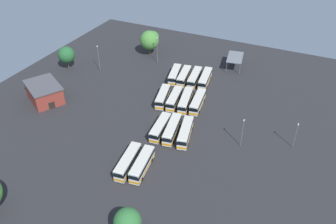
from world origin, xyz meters
The scene contains 24 objects.
ground_plane centered at (0.00, 0.00, 0.00)m, with size 121.03×121.03×0.00m, color #28282B.
bus_row0_slot0 centered at (-20.81, -8.95, 1.84)m, with size 10.47×4.66×3.49m.
bus_row0_slot1 centered at (-21.09, -5.67, 1.84)m, with size 10.74×4.13×3.49m.
bus_row0_slot2 centered at (-21.70, -2.14, 1.84)m, with size 11.12×3.99×3.49m.
bus_row0_slot3 centered at (-22.60, 1.25, 1.84)m, with size 11.33×4.12×3.49m.
bus_row1_slot0 centered at (-6.61, -6.48, 1.84)m, with size 10.57×4.78×3.49m.
bus_row1_slot1 centered at (-7.13, -2.86, 1.84)m, with size 10.68×4.13×3.49m.
bus_row1_slot2 centered at (-7.56, 0.58, 1.84)m, with size 11.38×4.64×3.49m.
bus_row1_slot3 centered at (-8.47, 4.10, 1.84)m, with size 11.02×3.92×3.49m.
bus_row2_slot1 centered at (7.42, -0.37, 1.84)m, with size 10.57×3.58×3.49m.
bus_row2_slot2 centered at (6.79, 2.78, 1.84)m, with size 11.34×4.38×3.49m.
bus_row2_slot3 centered at (6.52, 6.48, 1.84)m, with size 11.21×4.85×3.49m.
bus_row3_slot0 centered at (22.52, -1.40, 1.84)m, with size 11.27×3.95×3.49m.
bus_row3_slot1 centered at (21.92, 2.04, 1.84)m, with size 10.78×3.89×3.49m.
depot_building centered at (7.82, -39.49, 2.75)m, with size 13.66×14.91×5.46m.
maintenance_shelter centered at (-37.68, 6.73, 3.96)m, with size 10.37×6.77×4.18m.
lamp_post_mid_lot centered at (-29.56, -19.86, 5.29)m, with size 0.56×0.28×9.73m.
lamp_post_far_corner centered at (3.29, 20.49, 4.45)m, with size 0.56×0.28×8.07m.
lamp_post_near_entrance centered at (-15.02, -35.16, 5.17)m, with size 0.56×0.28×9.49m.
lamp_post_by_building centered at (-1.66, 32.73, 4.09)m, with size 0.56×0.28×7.36m.
tree_north_edge centered at (-11.61, -46.16, 5.45)m, with size 5.84×5.84×8.38m.
tree_northwest centered at (-39.35, -26.60, 5.04)m, with size 4.55×4.55×7.34m.
tree_east_edge centered at (39.26, 8.65, 4.99)m, with size 5.26×5.26×7.63m.
tree_northeast centered at (-33.92, -25.33, 6.04)m, with size 7.13×7.13×9.61m.
Camera 1 is at (72.99, 32.85, 58.04)m, focal length 37.13 mm.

